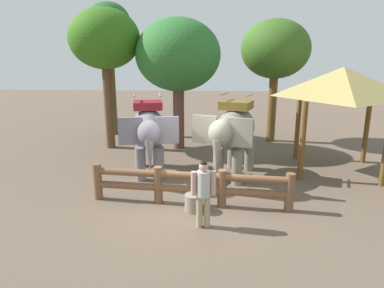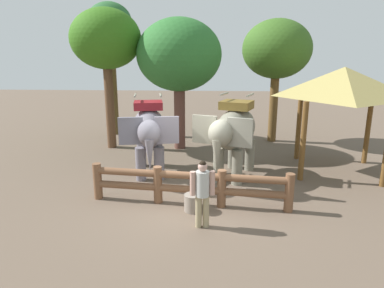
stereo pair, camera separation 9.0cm
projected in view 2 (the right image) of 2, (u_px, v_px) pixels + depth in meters
ground_plane at (190, 203)px, 9.72m from camera, size 60.00×60.00×0.00m
log_fence at (189, 184)px, 9.46m from camera, size 5.52×0.79×1.05m
elephant_near_left at (149, 131)px, 11.65m from camera, size 1.92×3.25×2.73m
elephant_center at (234, 132)px, 11.32m from camera, size 2.36×3.33×2.80m
tourist_woman_in_black at (202, 189)px, 8.14m from camera, size 0.59×0.36×1.66m
thatched_shelter at (343, 84)px, 11.61m from camera, size 3.88×3.88×3.63m
tree_far_left at (277, 50)px, 15.55m from camera, size 3.09×3.09×5.55m
tree_back_center at (179, 56)px, 14.37m from camera, size 3.53×3.53×5.49m
tree_far_right at (110, 27)px, 16.72m from camera, size 2.13×2.13×6.44m
tree_deep_back at (106, 40)px, 14.34m from camera, size 2.92×2.92×5.88m
feed_bucket at (193, 203)px, 9.18m from camera, size 0.47×0.47×0.46m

